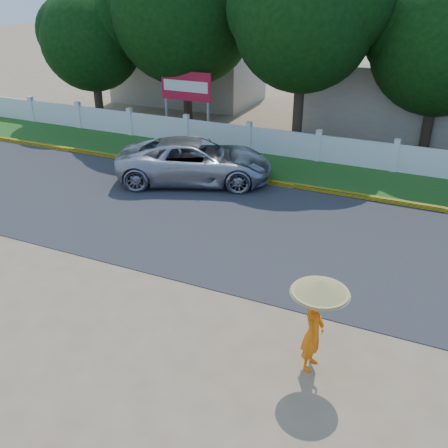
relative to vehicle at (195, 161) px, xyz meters
name	(u,v)px	position (x,y,z in m)	size (l,w,h in m)	color
ground	(187,312)	(3.51, -7.21, -0.77)	(120.00, 120.00, 0.00)	#9E8460
road	(258,229)	(3.51, -2.71, -0.76)	(60.00, 7.00, 0.02)	#38383A
grass_verge	(307,172)	(3.51, 2.54, -0.76)	(60.00, 3.50, 0.03)	#2D601E
curb	(294,186)	(3.51, 0.84, -0.69)	(40.00, 0.18, 0.16)	yellow
fence	(318,148)	(3.51, 3.99, -0.22)	(40.00, 0.10, 1.10)	silver
building_near	(417,96)	(6.51, 10.79, 0.83)	(10.00, 6.00, 3.20)	#B7AD99
building_far	(189,76)	(-6.49, 11.79, 0.63)	(8.00, 5.00, 2.80)	#B7AD99
vehicle	(195,161)	(0.00, 0.00, 0.00)	(2.57, 5.57, 1.55)	#AAACB2
monk_with_parasol	(317,312)	(6.52, -7.77, 0.51)	(1.08, 1.08, 1.97)	orange
billboard	(186,90)	(-3.05, 5.08, 1.37)	(2.50, 0.13, 2.95)	gray
tree_row	(443,28)	(7.28, 6.73, 4.22)	(38.11, 7.74, 8.79)	#473828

